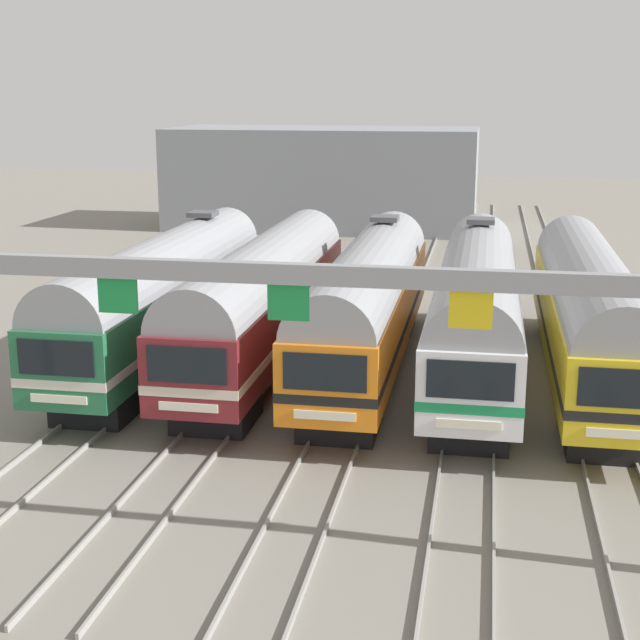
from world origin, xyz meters
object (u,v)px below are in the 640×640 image
(commuter_train_maroon, at_px, (264,296))
(catenary_gantry, at_px, (289,321))
(commuter_train_orange, at_px, (368,300))
(commuter_train_yellow, at_px, (589,308))
(commuter_train_green, at_px, (164,291))
(commuter_train_white, at_px, (476,304))

(commuter_train_maroon, height_order, catenary_gantry, catenary_gantry)
(commuter_train_maroon, height_order, commuter_train_orange, commuter_train_orange)
(commuter_train_yellow, bearing_deg, commuter_train_green, 179.98)
(commuter_train_green, relative_size, commuter_train_orange, 1.00)
(commuter_train_maroon, bearing_deg, commuter_train_yellow, 0.00)
(commuter_train_maroon, relative_size, catenary_gantry, 0.88)
(commuter_train_white, bearing_deg, catenary_gantry, -105.89)
(commuter_train_green, xyz_separation_m, commuter_train_yellow, (15.37, -0.00, -0.00))
(commuter_train_maroon, distance_m, catenary_gantry, 14.26)
(commuter_train_green, height_order, commuter_train_maroon, commuter_train_green)
(catenary_gantry, bearing_deg, commuter_train_maroon, 105.90)
(commuter_train_yellow, relative_size, catenary_gantry, 0.88)
(commuter_train_orange, relative_size, catenary_gantry, 0.88)
(commuter_train_maroon, xyz_separation_m, commuter_train_yellow, (11.53, 0.00, 0.00))
(commuter_train_orange, xyz_separation_m, commuter_train_yellow, (7.69, -0.00, -0.00))
(commuter_train_yellow, bearing_deg, commuter_train_orange, 179.97)
(commuter_train_green, distance_m, commuter_train_maroon, 3.84)
(commuter_train_green, relative_size, catenary_gantry, 0.88)
(commuter_train_maroon, distance_m, commuter_train_orange, 3.84)
(commuter_train_orange, distance_m, commuter_train_white, 3.84)
(commuter_train_yellow, xyz_separation_m, catenary_gantry, (-7.69, -13.49, 2.53))
(commuter_train_white, distance_m, catenary_gantry, 14.26)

